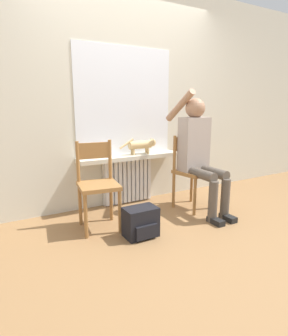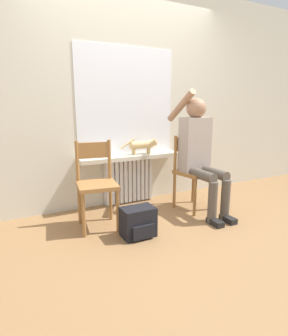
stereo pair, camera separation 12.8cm
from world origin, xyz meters
The scene contains 10 objects.
ground_plane centered at (0.00, 0.00, 0.00)m, with size 12.00×12.00×0.00m, color olive.
wall_with_window centered at (0.00, 1.23, 1.35)m, with size 7.00×0.06×2.70m.
radiator centered at (0.00, 1.15, 0.30)m, with size 0.66×0.08×0.59m.
windowsill centered at (0.00, 1.08, 0.62)m, with size 1.33×0.25×0.05m.
window_glass centered at (0.00, 1.20, 1.29)m, with size 1.27×0.01×1.30m.
chair_left centered at (-0.60, 0.61, 0.47)m, with size 0.44×0.44×0.89m.
chair_right centered at (0.60, 0.61, 0.47)m, with size 0.45×0.45×0.89m.
person centered at (0.61, 0.50, 0.75)m, with size 0.36×1.01×1.43m.
cat centered at (0.17, 1.07, 0.76)m, with size 0.51×0.10×0.21m.
backpack centered at (-0.32, 0.21, 0.14)m, with size 0.32×0.24×0.29m.
Camera 1 is at (-1.53, -2.01, 1.25)m, focal length 30.00 mm.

